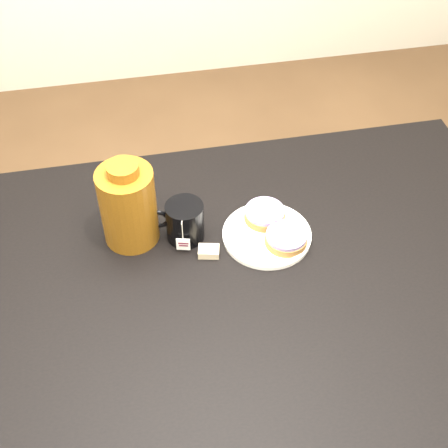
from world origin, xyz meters
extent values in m
plane|color=brown|center=(0.00, 0.00, 0.00)|extent=(4.00, 4.00, 0.00)
cube|color=black|center=(0.00, 0.00, 0.73)|extent=(1.40, 0.90, 0.04)
cylinder|color=black|center=(0.64, 0.39, 0.35)|extent=(0.06, 0.06, 0.71)
cylinder|color=white|center=(0.13, 0.12, 0.76)|extent=(0.20, 0.20, 0.01)
torus|color=white|center=(0.13, 0.12, 0.76)|extent=(0.19, 0.19, 0.01)
cylinder|color=brown|center=(0.13, 0.16, 0.77)|extent=(0.13, 0.13, 0.02)
cylinder|color=#8B79A3|center=(0.13, 0.16, 0.78)|extent=(0.12, 0.12, 0.01)
cylinder|color=brown|center=(0.16, 0.08, 0.77)|extent=(0.13, 0.13, 0.02)
cylinder|color=#8B79A3|center=(0.16, 0.08, 0.78)|extent=(0.13, 0.13, 0.01)
cylinder|color=black|center=(-0.05, 0.15, 0.80)|extent=(0.10, 0.10, 0.09)
cylinder|color=black|center=(-0.05, 0.15, 0.83)|extent=(0.07, 0.07, 0.00)
torus|color=black|center=(-0.10, 0.17, 0.80)|extent=(0.05, 0.02, 0.05)
cylinder|color=beige|center=(-0.06, 0.11, 0.82)|extent=(0.00, 0.00, 0.05)
cube|color=white|center=(-0.06, 0.11, 0.77)|extent=(0.03, 0.01, 0.03)
cube|color=#C6B793|center=(-0.01, 0.09, 0.76)|extent=(0.05, 0.04, 0.02)
cylinder|color=#552F0B|center=(-0.17, 0.18, 0.84)|extent=(0.13, 0.13, 0.18)
cylinder|color=#552F0B|center=(-0.17, 0.18, 0.94)|extent=(0.07, 0.07, 0.02)
camera|label=1|loc=(-0.15, -0.80, 1.77)|focal=50.00mm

